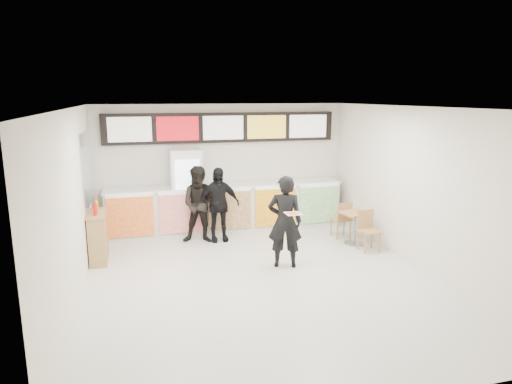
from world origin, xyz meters
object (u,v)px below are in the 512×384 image
object	(u,v)px
condiment_ledge	(98,236)
customer_main	(285,222)
service_counter	(227,208)
customer_left	(200,205)
cafe_table	(355,222)
drinks_fridge	(186,192)
customer_mid	(218,204)

from	to	relation	value
condiment_ledge	customer_main	bearing A→B (deg)	-19.41
service_counter	condiment_ledge	distance (m)	3.12
customer_left	cafe_table	distance (m)	3.39
customer_left	drinks_fridge	bearing A→B (deg)	123.04
cafe_table	customer_main	bearing A→B (deg)	-162.95
customer_mid	cafe_table	size ratio (longest dim) A/B	1.11
drinks_fridge	customer_main	size ratio (longest dim) A/B	1.14
drinks_fridge	condiment_ledge	distance (m)	2.36
service_counter	customer_mid	xyz separation A→B (m)	(-0.33, -0.65, 0.26)
customer_main	drinks_fridge	bearing A→B (deg)	-40.60
customer_mid	condiment_ledge	world-z (taller)	customer_mid
customer_main	customer_left	bearing A→B (deg)	-36.72
drinks_fridge	customer_left	xyz separation A→B (m)	(0.22, -0.67, -0.15)
drinks_fridge	customer_left	size ratio (longest dim) A/B	1.17
customer_left	cafe_table	world-z (taller)	customer_left
customer_main	customer_mid	world-z (taller)	customer_main
service_counter	cafe_table	xyz separation A→B (m)	(2.50, -1.66, -0.08)
customer_mid	condiment_ledge	bearing A→B (deg)	-165.60
service_counter	drinks_fridge	size ratio (longest dim) A/B	2.78
customer_mid	condiment_ledge	size ratio (longest dim) A/B	1.42
condiment_ledge	cafe_table	bearing A→B (deg)	-3.59
service_counter	customer_mid	world-z (taller)	customer_mid
customer_left	customer_main	bearing A→B (deg)	-40.33
service_counter	cafe_table	distance (m)	3.00
customer_main	cafe_table	bearing A→B (deg)	-137.07
service_counter	customer_left	bearing A→B (deg)	-137.67
service_counter	customer_main	distance (m)	2.62
drinks_fridge	cafe_table	size ratio (longest dim) A/B	1.34
customer_left	cafe_table	size ratio (longest dim) A/B	1.14
drinks_fridge	condiment_ledge	size ratio (longest dim) A/B	1.70
service_counter	customer_main	bearing A→B (deg)	-76.58
customer_main	customer_left	xyz separation A→B (m)	(-1.32, 1.88, -0.03)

